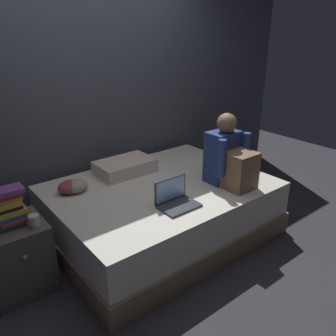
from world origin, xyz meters
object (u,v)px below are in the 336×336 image
(person_sitting, at_px, (229,158))
(laptop, at_px, (176,199))
(nightstand, at_px, (18,257))
(mug, at_px, (34,221))
(bed, at_px, (161,210))
(pillow, at_px, (125,167))
(clothes_pile, at_px, (73,186))
(book_stack, at_px, (9,207))

(person_sitting, xyz_separation_m, laptop, (-0.66, -0.03, -0.20))
(nightstand, xyz_separation_m, mug, (0.13, -0.12, 0.32))
(nightstand, relative_size, mug, 6.20)
(bed, relative_size, pillow, 3.57)
(bed, xyz_separation_m, pillow, (-0.11, 0.45, 0.34))
(nightstand, bearing_deg, person_sitting, -14.23)
(mug, bearing_deg, clothes_pile, 39.15)
(person_sitting, height_order, book_stack, person_sitting)
(nightstand, distance_m, pillow, 1.29)
(laptop, bearing_deg, person_sitting, 2.25)
(bed, height_order, book_stack, book_stack)
(nightstand, xyz_separation_m, clothes_pile, (0.60, 0.26, 0.32))
(person_sitting, distance_m, pillow, 1.04)
(bed, relative_size, person_sitting, 3.05)
(nightstand, height_order, person_sitting, person_sitting)
(laptop, distance_m, book_stack, 1.25)
(pillow, distance_m, clothes_pile, 0.60)
(nightstand, relative_size, clothes_pile, 2.16)
(pillow, bearing_deg, bed, -76.80)
(bed, distance_m, person_sitting, 0.82)
(mug, xyz_separation_m, clothes_pile, (0.47, 0.38, -0.01))
(bed, distance_m, laptop, 0.53)
(book_stack, xyz_separation_m, mug, (0.12, -0.12, -0.10))
(laptop, bearing_deg, book_stack, 157.04)
(pillow, bearing_deg, nightstand, -163.42)
(person_sitting, xyz_separation_m, mug, (-1.68, 0.34, -0.19))
(person_sitting, bearing_deg, nightstand, 165.77)
(laptop, bearing_deg, bed, 69.27)
(laptop, distance_m, mug, 1.09)
(bed, height_order, mug, mug)
(book_stack, bearing_deg, mug, -43.98)
(book_stack, bearing_deg, laptop, -22.96)
(mug, bearing_deg, nightstand, 137.31)
(nightstand, xyz_separation_m, book_stack, (0.01, 0.00, 0.43))
(bed, xyz_separation_m, nightstand, (-1.30, 0.09, 0.01))
(book_stack, bearing_deg, clothes_pile, 23.70)
(laptop, relative_size, pillow, 0.57)
(pillow, relative_size, book_stack, 1.88)
(person_sitting, relative_size, clothes_pile, 2.53)
(person_sitting, xyz_separation_m, book_stack, (-1.81, 0.46, -0.08))
(person_sitting, relative_size, mug, 7.28)
(bed, bearing_deg, mug, -178.75)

